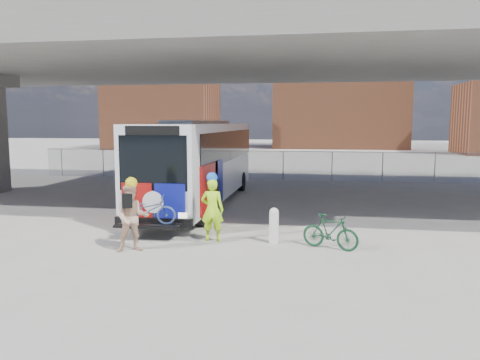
% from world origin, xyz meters
% --- Properties ---
extents(ground, '(160.00, 160.00, 0.00)m').
position_xyz_m(ground, '(0.00, 0.00, 0.00)').
color(ground, '#9E9991').
rests_on(ground, ground).
extents(bus, '(2.67, 12.99, 3.69)m').
position_xyz_m(bus, '(-2.00, 2.90, 2.11)').
color(bus, silver).
rests_on(bus, ground).
extents(overpass, '(40.00, 16.00, 7.95)m').
position_xyz_m(overpass, '(0.00, 4.00, 6.54)').
color(overpass, '#605E59').
rests_on(overpass, ground).
extents(chainlink_fence, '(30.00, 0.06, 30.00)m').
position_xyz_m(chainlink_fence, '(0.00, 12.00, 1.42)').
color(chainlink_fence, gray).
rests_on(chainlink_fence, ground).
extents(brick_buildings, '(54.00, 22.00, 12.00)m').
position_xyz_m(brick_buildings, '(1.23, 48.23, 5.42)').
color(brick_buildings, brown).
rests_on(brick_buildings, ground).
extents(smokestack, '(2.20, 2.20, 25.00)m').
position_xyz_m(smokestack, '(14.00, 55.00, 12.50)').
color(smokestack, brown).
rests_on(smokestack, ground).
extents(bollard, '(0.28, 0.28, 1.08)m').
position_xyz_m(bollard, '(1.87, -3.43, 0.58)').
color(bollard, white).
rests_on(bollard, ground).
extents(cyclist_hivis, '(0.71, 0.48, 2.12)m').
position_xyz_m(cyclist_hivis, '(-0.02, -3.43, 1.02)').
color(cyclist_hivis, '#B7FB1A').
rests_on(cyclist_hivis, ground).
extents(cyclist_tan, '(1.15, 1.05, 2.11)m').
position_xyz_m(cyclist_tan, '(-1.96, -4.98, 1.00)').
color(cyclist_tan, '#D3A787').
rests_on(cyclist_tan, ground).
extents(bike_parked, '(1.74, 1.08, 1.01)m').
position_xyz_m(bike_parked, '(3.52, -3.81, 0.51)').
color(bike_parked, '#133D23').
rests_on(bike_parked, ground).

